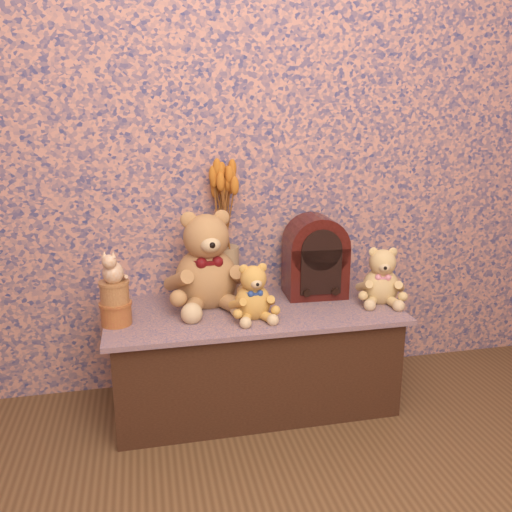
{
  "coord_description": "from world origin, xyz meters",
  "views": [
    {
      "loc": [
        -0.43,
        -0.78,
        1.23
      ],
      "look_at": [
        0.0,
        1.19,
        0.68
      ],
      "focal_mm": 36.91,
      "sensor_mm": 36.0,
      "label": 1
    }
  ],
  "objects_px": {
    "ceramic_vase": "(224,271)",
    "biscuit_tin_lower": "(116,313)",
    "teddy_small": "(381,273)",
    "teddy_large": "(206,255)",
    "teddy_medium": "(253,288)",
    "cat_figurine": "(113,266)",
    "cathedral_radio": "(315,256)"
  },
  "relations": [
    {
      "from": "ceramic_vase",
      "to": "biscuit_tin_lower",
      "type": "relative_size",
      "value": 1.87
    },
    {
      "from": "teddy_small",
      "to": "cathedral_radio",
      "type": "height_order",
      "value": "cathedral_radio"
    },
    {
      "from": "cathedral_radio",
      "to": "ceramic_vase",
      "type": "bearing_deg",
      "value": 169.8
    },
    {
      "from": "teddy_large",
      "to": "teddy_medium",
      "type": "bearing_deg",
      "value": -54.29
    },
    {
      "from": "teddy_large",
      "to": "biscuit_tin_lower",
      "type": "relative_size",
      "value": 3.68
    },
    {
      "from": "teddy_medium",
      "to": "cathedral_radio",
      "type": "xyz_separation_m",
      "value": [
        0.32,
        0.2,
        0.06
      ]
    },
    {
      "from": "biscuit_tin_lower",
      "to": "cathedral_radio",
      "type": "bearing_deg",
      "value": 10.77
    },
    {
      "from": "teddy_small",
      "to": "cat_figurine",
      "type": "relative_size",
      "value": 1.99
    },
    {
      "from": "biscuit_tin_lower",
      "to": "teddy_large",
      "type": "bearing_deg",
      "value": 21.46
    },
    {
      "from": "teddy_large",
      "to": "ceramic_vase",
      "type": "distance_m",
      "value": 0.18
    },
    {
      "from": "teddy_small",
      "to": "ceramic_vase",
      "type": "relative_size",
      "value": 1.18
    },
    {
      "from": "teddy_medium",
      "to": "teddy_small",
      "type": "relative_size",
      "value": 0.92
    },
    {
      "from": "cathedral_radio",
      "to": "ceramic_vase",
      "type": "distance_m",
      "value": 0.41
    },
    {
      "from": "cat_figurine",
      "to": "teddy_medium",
      "type": "bearing_deg",
      "value": 11.34
    },
    {
      "from": "cathedral_radio",
      "to": "cat_figurine",
      "type": "xyz_separation_m",
      "value": [
        -0.85,
        -0.16,
        0.05
      ]
    },
    {
      "from": "cat_figurine",
      "to": "biscuit_tin_lower",
      "type": "bearing_deg",
      "value": 0.0
    },
    {
      "from": "teddy_small",
      "to": "cathedral_radio",
      "type": "xyz_separation_m",
      "value": [
        -0.25,
        0.15,
        0.05
      ]
    },
    {
      "from": "teddy_small",
      "to": "cat_figurine",
      "type": "distance_m",
      "value": 1.11
    },
    {
      "from": "cat_figurine",
      "to": "teddy_small",
      "type": "bearing_deg",
      "value": 16.69
    },
    {
      "from": "ceramic_vase",
      "to": "teddy_small",
      "type": "bearing_deg",
      "value": -20.02
    },
    {
      "from": "teddy_large",
      "to": "cat_figurine",
      "type": "height_order",
      "value": "teddy_large"
    },
    {
      "from": "teddy_large",
      "to": "teddy_medium",
      "type": "xyz_separation_m",
      "value": [
        0.16,
        -0.19,
        -0.1
      ]
    },
    {
      "from": "teddy_medium",
      "to": "cat_figurine",
      "type": "height_order",
      "value": "cat_figurine"
    },
    {
      "from": "cat_figurine",
      "to": "ceramic_vase",
      "type": "bearing_deg",
      "value": 44.37
    },
    {
      "from": "teddy_medium",
      "to": "ceramic_vase",
      "type": "bearing_deg",
      "value": 100.06
    },
    {
      "from": "teddy_small",
      "to": "cathedral_radio",
      "type": "relative_size",
      "value": 0.72
    },
    {
      "from": "teddy_medium",
      "to": "cat_figurine",
      "type": "distance_m",
      "value": 0.54
    },
    {
      "from": "cathedral_radio",
      "to": "teddy_medium",
      "type": "bearing_deg",
      "value": -145.33
    },
    {
      "from": "teddy_medium",
      "to": "cat_figurine",
      "type": "relative_size",
      "value": 1.83
    },
    {
      "from": "cathedral_radio",
      "to": "biscuit_tin_lower",
      "type": "xyz_separation_m",
      "value": [
        -0.85,
        -0.16,
        -0.14
      ]
    },
    {
      "from": "teddy_small",
      "to": "biscuit_tin_lower",
      "type": "bearing_deg",
      "value": -163.34
    },
    {
      "from": "ceramic_vase",
      "to": "teddy_large",
      "type": "bearing_deg",
      "value": -131.18
    }
  ]
}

